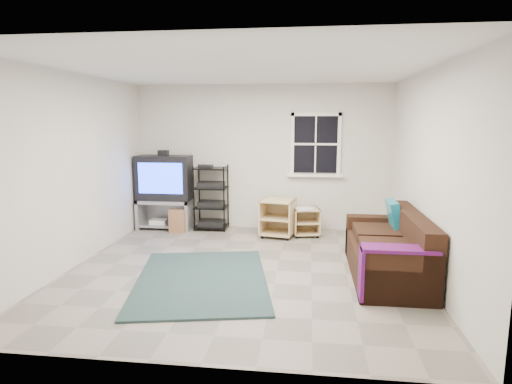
# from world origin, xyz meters

# --- Properties ---
(room) EXTENTS (4.60, 4.62, 4.60)m
(room) POSITION_xyz_m (0.95, 2.27, 1.48)
(room) COLOR gray
(room) RESTS_ON ground
(tv_unit) EXTENTS (0.98, 0.49, 1.44)m
(tv_unit) POSITION_xyz_m (-1.76, 2.03, 0.79)
(tv_unit) COLOR #929299
(tv_unit) RESTS_ON ground
(av_rack) EXTENTS (0.58, 0.43, 1.17)m
(av_rack) POSITION_xyz_m (-0.91, 2.07, 0.51)
(av_rack) COLOR black
(av_rack) RESTS_ON ground
(side_table_left) EXTENTS (0.63, 0.63, 0.64)m
(side_table_left) POSITION_xyz_m (0.34, 1.76, 0.34)
(side_table_left) COLOR #D9B785
(side_table_left) RESTS_ON ground
(side_table_right) EXTENTS (0.51, 0.51, 0.50)m
(side_table_right) POSITION_xyz_m (0.80, 1.84, 0.28)
(side_table_right) COLOR #D9B785
(side_table_right) RESTS_ON ground
(sofa) EXTENTS (0.86, 1.94, 0.89)m
(sofa) POSITION_xyz_m (1.88, 0.00, 0.31)
(sofa) COLOR black
(sofa) RESTS_ON ground
(shag_rug) EXTENTS (1.98, 2.45, 0.03)m
(shag_rug) POSITION_xyz_m (-0.45, -0.46, 0.01)
(shag_rug) COLOR #301F15
(shag_rug) RESTS_ON ground
(paper_bag) EXTENTS (0.28, 0.18, 0.40)m
(paper_bag) POSITION_xyz_m (-1.46, 1.80, 0.20)
(paper_bag) COLOR #A06A47
(paper_bag) RESTS_ON ground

